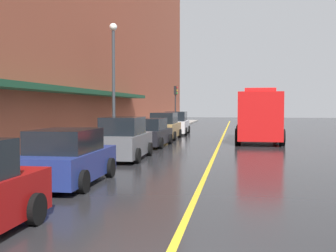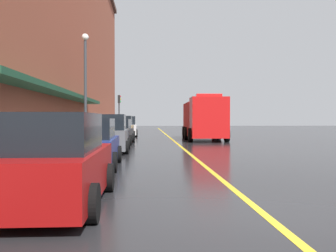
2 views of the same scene
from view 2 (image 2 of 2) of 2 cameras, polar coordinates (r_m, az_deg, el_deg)
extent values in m
plane|color=#232326|center=(31.23, 0.42, -1.93)|extent=(112.00, 112.00, 0.00)
cube|color=gray|center=(31.44, -10.93, -1.79)|extent=(2.40, 70.00, 0.15)
cube|color=gold|center=(31.23, 0.42, -1.92)|extent=(0.16, 70.00, 0.01)
cube|color=#19472D|center=(22.69, -15.62, 4.72)|extent=(1.20, 22.40, 0.24)
cube|color=maroon|center=(7.43, -17.63, -7.02)|extent=(1.88, 4.13, 0.87)
cube|color=black|center=(7.16, -18.08, -0.93)|extent=(1.69, 2.27, 0.72)
cylinder|color=black|center=(8.96, -21.52, -7.55)|extent=(0.22, 0.64, 0.64)
cylinder|color=black|center=(8.56, -9.22, -7.89)|extent=(0.22, 0.64, 0.64)
cylinder|color=black|center=(6.06, -11.77, -11.66)|extent=(0.22, 0.64, 0.64)
cube|color=navy|center=(12.86, -12.20, -3.68)|extent=(1.90, 4.17, 0.82)
cube|color=black|center=(12.62, -12.35, -0.38)|extent=(1.69, 2.31, 0.67)
cylinder|color=black|center=(14.30, -15.18, -4.29)|extent=(0.23, 0.64, 0.64)
cylinder|color=black|center=(14.07, -7.72, -4.35)|extent=(0.23, 0.64, 0.64)
cylinder|color=black|center=(11.80, -17.56, -5.44)|extent=(0.23, 0.64, 0.64)
cylinder|color=black|center=(11.52, -8.49, -5.57)|extent=(0.23, 0.64, 0.64)
cube|color=#595B60|center=(18.72, -9.05, -2.00)|extent=(1.82, 4.29, 0.94)
cube|color=black|center=(18.48, -9.12, 0.60)|extent=(1.61, 2.37, 0.77)
cylinder|color=black|center=(20.14, -11.25, -2.71)|extent=(0.23, 0.64, 0.64)
cylinder|color=black|center=(20.01, -6.23, -2.73)|extent=(0.23, 0.64, 0.64)
cylinder|color=black|center=(17.53, -12.28, -3.29)|extent=(0.23, 0.64, 0.64)
cylinder|color=black|center=(17.38, -6.50, -3.31)|extent=(0.23, 0.64, 0.64)
cube|color=black|center=(24.60, -7.76, -1.40)|extent=(1.89, 4.55, 0.81)
cube|color=black|center=(24.35, -7.82, 0.30)|extent=(1.66, 2.52, 0.66)
cylinder|color=black|center=(26.10, -9.38, -1.84)|extent=(0.24, 0.65, 0.64)
cylinder|color=black|center=(25.92, -5.47, -1.85)|extent=(0.24, 0.65, 0.64)
cylinder|color=black|center=(23.35, -10.30, -2.19)|extent=(0.24, 0.65, 0.64)
cylinder|color=black|center=(23.14, -5.93, -2.20)|extent=(0.24, 0.65, 0.64)
cube|color=#A5844C|center=(29.94, -7.16, -0.82)|extent=(1.77, 4.43, 0.95)
cube|color=black|center=(29.70, -7.19, 0.82)|extent=(1.59, 2.44, 0.78)
cylinder|color=black|center=(31.39, -8.61, -1.34)|extent=(0.22, 0.64, 0.64)
cylinder|color=black|center=(31.28, -5.36, -1.34)|extent=(0.22, 0.64, 0.64)
cylinder|color=black|center=(28.66, -9.12, -1.57)|extent=(0.22, 0.64, 0.64)
cylinder|color=black|center=(28.53, -5.55, -1.58)|extent=(0.22, 0.64, 0.64)
cube|color=silver|center=(35.15, -6.43, -0.53)|extent=(1.95, 4.59, 0.95)
cube|color=black|center=(34.91, -6.44, 0.87)|extent=(1.70, 2.54, 0.78)
cylinder|color=black|center=(36.59, -7.81, -0.99)|extent=(0.24, 0.65, 0.64)
cylinder|color=black|center=(36.56, -4.97, -0.99)|extent=(0.24, 0.65, 0.64)
cylinder|color=black|center=(33.79, -8.01, -1.16)|extent=(0.24, 0.65, 0.64)
cylinder|color=black|center=(33.75, -4.94, -1.16)|extent=(0.24, 0.65, 0.64)
cube|color=red|center=(26.40, 6.37, 1.31)|extent=(2.64, 2.23, 2.90)
cube|color=red|center=(30.41, 5.24, 1.07)|extent=(2.70, 5.35, 2.67)
cube|color=red|center=(26.46, 6.38, 4.72)|extent=(1.83, 0.64, 0.24)
cylinder|color=black|center=(26.73, 9.12, -1.38)|extent=(0.32, 1.01, 1.00)
cylinder|color=black|center=(26.34, 3.51, -1.41)|extent=(0.32, 1.01, 1.00)
cylinder|color=black|center=(29.98, 7.89, -1.11)|extent=(0.32, 1.01, 1.00)
cylinder|color=black|center=(29.64, 2.88, -1.13)|extent=(0.32, 1.01, 1.00)
cylinder|color=black|center=(32.09, 7.22, -0.96)|extent=(0.32, 1.01, 1.00)
cylinder|color=black|center=(31.77, 2.54, -0.97)|extent=(0.32, 1.01, 1.00)
cylinder|color=#4C4C51|center=(26.53, -10.50, -1.03)|extent=(0.07, 0.07, 1.05)
cube|color=black|center=(26.51, -10.50, 0.41)|extent=(0.14, 0.18, 0.28)
cylinder|color=#4C4C51|center=(29.43, -9.79, -0.82)|extent=(0.07, 0.07, 1.05)
cube|color=black|center=(29.41, -9.79, 0.48)|extent=(0.14, 0.18, 0.28)
cylinder|color=#33383D|center=(24.12, -12.71, 5.23)|extent=(0.18, 0.18, 6.50)
sphere|color=white|center=(24.62, -12.74, 13.31)|extent=(0.44, 0.44, 0.44)
cylinder|color=#232326|center=(43.64, -7.61, 1.36)|extent=(0.14, 0.14, 3.40)
cube|color=black|center=(43.70, -7.62, 4.18)|extent=(0.28, 0.36, 0.90)
sphere|color=red|center=(43.71, -7.41, 4.57)|extent=(0.16, 0.16, 0.16)
sphere|color=gold|center=(43.69, -7.41, 4.18)|extent=(0.16, 0.16, 0.16)
sphere|color=green|center=(43.68, -7.41, 3.79)|extent=(0.16, 0.16, 0.16)
camera|label=1|loc=(3.26, 70.99, 12.89)|focal=44.04mm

